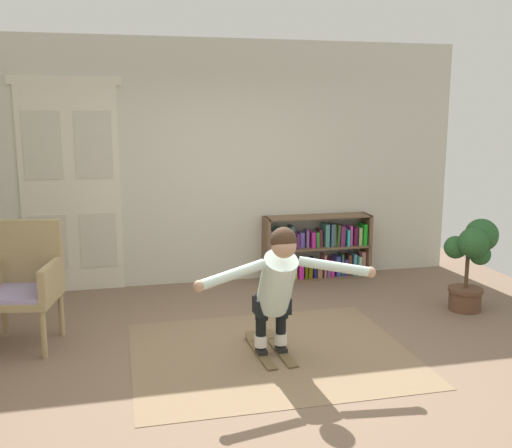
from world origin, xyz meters
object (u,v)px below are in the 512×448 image
potted_plant (472,256)px  person_skier (277,282)px  wicker_chair (23,281)px  skis_pair (270,349)px  bookshelf (317,251)px

potted_plant → person_skier: (-2.30, -0.78, 0.10)m
person_skier → potted_plant: bearing=18.7°
wicker_chair → skis_pair: bearing=-18.5°
bookshelf → skis_pair: 2.45m
bookshelf → skis_pair: bearing=-118.5°
bookshelf → person_skier: size_ratio=0.91×
potted_plant → skis_pair: (-2.31, -0.57, -0.57)m
bookshelf → wicker_chair: 3.55m
bookshelf → skis_pair: bookshelf is taller
potted_plant → wicker_chair: bearing=178.4°
potted_plant → skis_pair: potted_plant is taller
skis_pair → potted_plant: bearing=14.0°
bookshelf → person_skier: person_skier is taller
bookshelf → wicker_chair: wicker_chair is taller
bookshelf → skis_pair: size_ratio=1.82×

